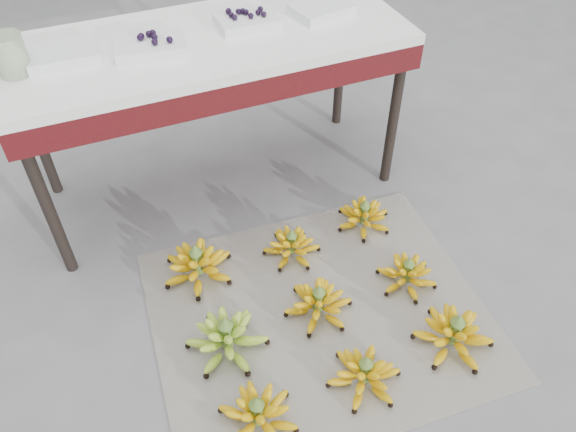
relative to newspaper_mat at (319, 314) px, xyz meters
name	(u,v)px	position (x,y,z in m)	size (l,w,h in m)	color
ground	(305,329)	(-0.08, -0.04, 0.00)	(60.00, 60.00, 0.00)	slate
newspaper_mat	(319,314)	(0.00, 0.00, 0.00)	(1.25, 1.05, 0.01)	beige
bunch_front_left	(257,415)	(-0.37, -0.32, 0.06)	(0.32, 0.32, 0.16)	#E9C304
bunch_front_center	(364,374)	(0.02, -0.32, 0.06)	(0.33, 0.33, 0.16)	#E9C304
bunch_front_right	(454,334)	(0.39, -0.31, 0.06)	(0.31, 0.31, 0.17)	#E9C304
bunch_mid_left	(227,338)	(-0.37, -0.01, 0.06)	(0.36, 0.36, 0.18)	#70A626
bunch_mid_center	(318,303)	(0.00, 0.01, 0.06)	(0.30, 0.30, 0.16)	#E9C304
bunch_mid_right	(407,274)	(0.39, 0.01, 0.05)	(0.29, 0.29, 0.14)	#E9C304
bunch_back_left	(198,265)	(-0.37, 0.37, 0.06)	(0.34, 0.34, 0.18)	#E9C304
bunch_back_center	(292,246)	(0.02, 0.33, 0.05)	(0.30, 0.30, 0.14)	#E9C304
bunch_back_right	(364,216)	(0.38, 0.36, 0.05)	(0.29, 0.29, 0.15)	#E9C304
vendor_table	(209,56)	(-0.11, 0.88, 0.67)	(1.59, 0.63, 0.76)	black
tray_far_left	(63,55)	(-0.64, 0.90, 0.78)	(0.25, 0.18, 0.04)	silver
tray_left	(151,45)	(-0.33, 0.84, 0.78)	(0.29, 0.23, 0.07)	silver
tray_right	(247,20)	(0.07, 0.90, 0.78)	(0.24, 0.17, 0.06)	silver
tray_far_right	(322,9)	(0.39, 0.88, 0.78)	(0.27, 0.22, 0.04)	silver
glass_jar	(10,55)	(-0.81, 0.86, 0.83)	(0.11, 0.11, 0.14)	beige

